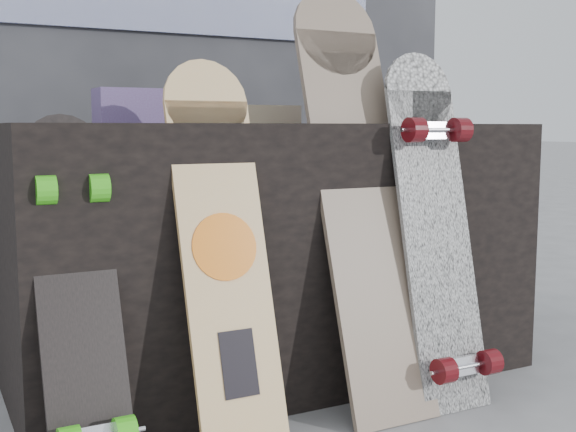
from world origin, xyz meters
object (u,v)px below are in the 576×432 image
vendor_table (277,253)px  longboard_celtic (360,183)px  longboard_geisha (223,242)px  skateboard_dark (79,289)px  longboard_cascadia (438,223)px

vendor_table → longboard_celtic: longboard_celtic is taller
longboard_geisha → skateboard_dark: size_ratio=1.17×
longboard_geisha → longboard_cascadia: size_ratio=0.96×
vendor_table → longboard_geisha: longboard_geisha is taller
longboard_geisha → longboard_celtic: bearing=8.2°
vendor_table → longboard_cascadia: longboard_cascadia is taller
longboard_geisha → longboard_cascadia: (0.65, -0.03, 0.01)m
longboard_geisha → skateboard_dark: longboard_geisha is taller
longboard_cascadia → skateboard_dark: bearing=176.7°
skateboard_dark → longboard_celtic: bearing=2.7°
vendor_table → longboard_cascadia: (0.32, -0.38, 0.12)m
longboard_celtic → vendor_table: bearing=112.1°
longboard_geisha → longboard_cascadia: bearing=-2.7°
longboard_cascadia → longboard_geisha: bearing=177.3°
vendor_table → skateboard_dark: size_ratio=1.94×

